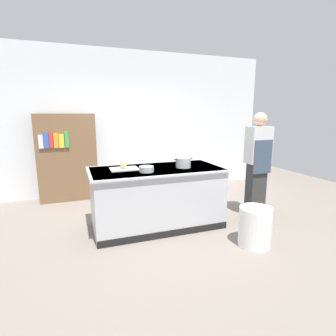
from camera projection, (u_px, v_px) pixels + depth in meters
name	position (u px, v px, depth m)	size (l,w,h in m)	color
ground_plane	(157.00, 225.00, 4.14)	(10.00, 10.00, 0.00)	slate
back_wall	(127.00, 123.00, 5.78)	(6.40, 0.12, 3.00)	silver
counter_island	(157.00, 196.00, 4.05)	(1.98, 0.98, 0.90)	#B7BABF
cutting_board	(124.00, 169.00, 3.87)	(0.40, 0.28, 0.02)	silver
onion	(124.00, 165.00, 3.85)	(0.09, 0.09, 0.09)	tan
stock_pot	(183.00, 163.00, 4.01)	(0.29, 0.22, 0.15)	#B7BABF
mixing_bowl	(147.00, 169.00, 3.71)	(0.21, 0.21, 0.08)	#B7BABF
trash_bin	(255.00, 227.00, 3.46)	(0.42, 0.42, 0.52)	white
person_chef	(257.00, 162.00, 4.38)	(0.38, 0.25, 1.72)	#323232
bookshelf	(67.00, 158.00, 5.21)	(1.10, 0.31, 1.70)	brown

